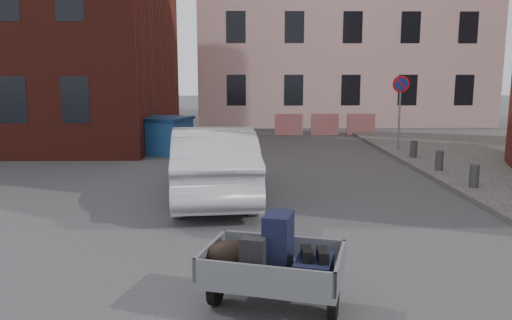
{
  "coord_description": "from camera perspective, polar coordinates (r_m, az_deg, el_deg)",
  "views": [
    {
      "loc": [
        0.51,
        -8.25,
        2.8
      ],
      "look_at": [
        0.7,
        1.67,
        1.1
      ],
      "focal_mm": 35.0,
      "sensor_mm": 36.0,
      "label": 1
    }
  ],
  "objects": [
    {
      "name": "trailer",
      "position": [
        6.02,
        1.86,
        -11.67
      ],
      "size": [
        1.84,
        1.96,
        1.2
      ],
      "rotation": [
        0.0,
        0.0,
        -0.28
      ],
      "color": "black",
      "rests_on": "ground"
    },
    {
      "name": "dumpster",
      "position": [
        18.52,
        -12.41,
        2.87
      ],
      "size": [
        3.51,
        2.6,
        1.32
      ],
      "rotation": [
        0.0,
        0.0,
        -0.35
      ],
      "color": "navy",
      "rests_on": "ground"
    },
    {
      "name": "building_pink",
      "position": [
        31.03,
        9.51,
        17.38
      ],
      "size": [
        16.0,
        8.0,
        14.0
      ],
      "primitive_type": "cube",
      "color": "#D5A9A4",
      "rests_on": "ground"
    },
    {
      "name": "silver_car",
      "position": [
        11.41,
        -4.94,
        -0.28
      ],
      "size": [
        2.26,
        5.17,
        1.65
      ],
      "primitive_type": "imported",
      "rotation": [
        0.0,
        0.0,
        3.25
      ],
      "color": "#AEB1B6",
      "rests_on": "ground"
    },
    {
      "name": "barriers",
      "position": [
        23.66,
        7.87,
        4.06
      ],
      "size": [
        4.7,
        0.18,
        1.0
      ],
      "color": "red",
      "rests_on": "ground"
    },
    {
      "name": "ground",
      "position": [
        8.73,
        -4.47,
        -9.02
      ],
      "size": [
        120.0,
        120.0,
        0.0
      ],
      "primitive_type": "plane",
      "color": "#38383A",
      "rests_on": "ground"
    },
    {
      "name": "bollards",
      "position": [
        13.11,
        23.67,
        -1.68
      ],
      "size": [
        0.22,
        9.02,
        0.55
      ],
      "color": "#3A3A3D",
      "rests_on": "sidewalk"
    },
    {
      "name": "no_parking_sign",
      "position": [
        18.59,
        16.17,
        6.92
      ],
      "size": [
        0.6,
        0.09,
        2.65
      ],
      "color": "gray",
      "rests_on": "sidewalk"
    }
  ]
}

